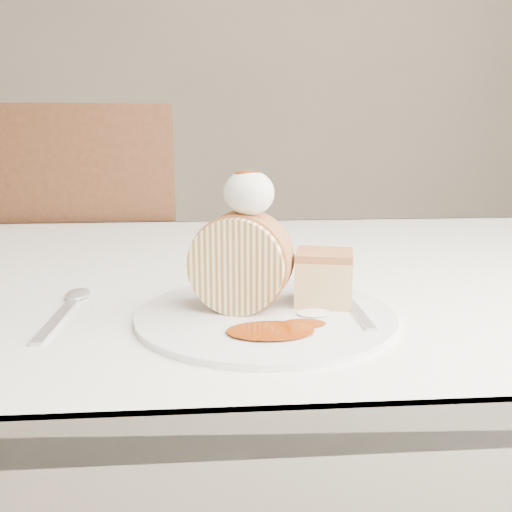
{
  "coord_description": "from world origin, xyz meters",
  "views": [
    {
      "loc": [
        -0.09,
        -0.64,
        0.96
      ],
      "look_at": [
        -0.04,
        -0.03,
        0.82
      ],
      "focal_mm": 40.0,
      "sensor_mm": 36.0,
      "label": 1
    }
  ],
  "objects": [
    {
      "name": "caramel_pool",
      "position": [
        -0.03,
        -0.1,
        0.76
      ],
      "size": [
        0.1,
        0.08,
        0.0
      ],
      "primitive_type": null,
      "rotation": [
        0.0,
        0.0,
        -0.23
      ],
      "color": "#7E2905",
      "rests_on": "plate"
    },
    {
      "name": "whipped_cream",
      "position": [
        -0.05,
        -0.02,
        0.89
      ],
      "size": [
        0.06,
        0.06,
        0.05
      ],
      "primitive_type": "ellipsoid",
      "color": "white",
      "rests_on": "roulade_slice"
    },
    {
      "name": "fork",
      "position": [
        0.07,
        -0.05,
        0.76
      ],
      "size": [
        0.02,
        0.17,
        0.0
      ],
      "primitive_type": "cube",
      "rotation": [
        0.0,
        0.0,
        0.0
      ],
      "color": "silver",
      "rests_on": "plate"
    },
    {
      "name": "chair_far",
      "position": [
        -0.41,
        0.81,
        0.58
      ],
      "size": [
        0.48,
        0.48,
        1.01
      ],
      "rotation": [
        0.0,
        0.0,
        3.14
      ],
      "color": "brown",
      "rests_on": "ground"
    },
    {
      "name": "cake_chunk",
      "position": [
        0.04,
        -0.01,
        0.78
      ],
      "size": [
        0.08,
        0.07,
        0.05
      ],
      "primitive_type": "cube",
      "rotation": [
        0.0,
        0.0,
        -0.23
      ],
      "color": "#AD6D41",
      "rests_on": "plate"
    },
    {
      "name": "table",
      "position": [
        0.0,
        0.2,
        0.66
      ],
      "size": [
        1.4,
        0.9,
        0.75
      ],
      "color": "white",
      "rests_on": "ground"
    },
    {
      "name": "plate",
      "position": [
        -0.03,
        -0.04,
        0.75
      ],
      "size": [
        0.35,
        0.35,
        0.01
      ],
      "primitive_type": "cylinder",
      "rotation": [
        0.0,
        0.0,
        -0.23
      ],
      "color": "white",
      "rests_on": "table"
    },
    {
      "name": "caramel_drizzle",
      "position": [
        -0.05,
        -0.02,
        0.92
      ],
      "size": [
        0.03,
        0.02,
        0.01
      ],
      "primitive_type": "ellipsoid",
      "color": "#7E2905",
      "rests_on": "whipped_cream"
    },
    {
      "name": "roulade_slice",
      "position": [
        -0.06,
        -0.02,
        0.81
      ],
      "size": [
        0.12,
        0.09,
        0.11
      ],
      "primitive_type": "cylinder",
      "rotation": [
        1.57,
        0.0,
        -0.31
      ],
      "color": "#F9E6AD",
      "rests_on": "plate"
    },
    {
      "name": "spoon",
      "position": [
        -0.26,
        -0.03,
        0.75
      ],
      "size": [
        0.03,
        0.18,
        0.0
      ],
      "primitive_type": "cube",
      "rotation": [
        0.0,
        0.0,
        -0.02
      ],
      "color": "silver",
      "rests_on": "table"
    }
  ]
}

